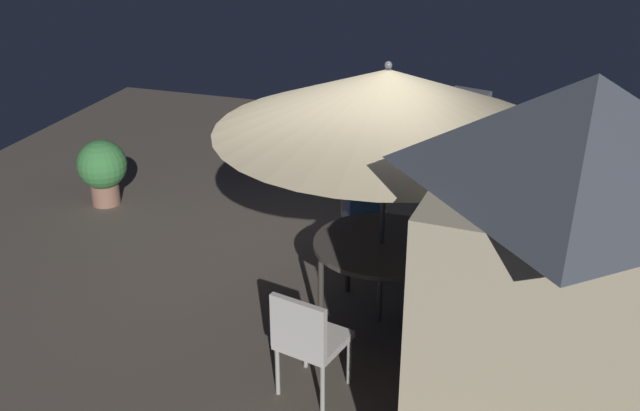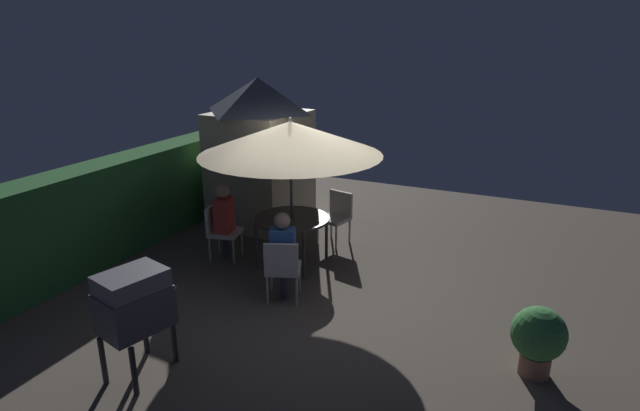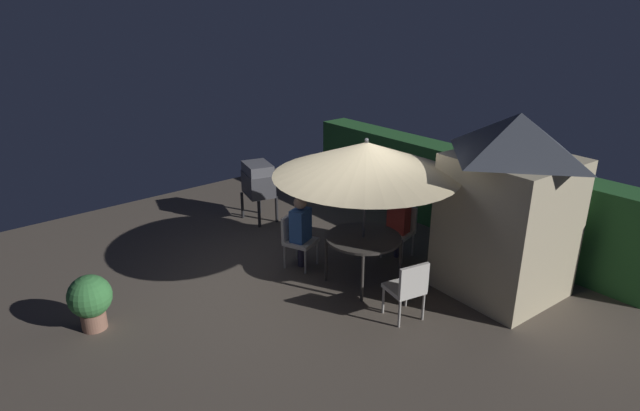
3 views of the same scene
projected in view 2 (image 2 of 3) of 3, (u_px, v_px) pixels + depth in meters
name	position (u px, v px, depth m)	size (l,w,h in m)	color
ground_plane	(317.00, 281.00, 7.86)	(11.00, 11.00, 0.00)	brown
hedge_backdrop	(132.00, 201.00, 9.00)	(7.17, 0.65, 1.58)	#28602D
garden_shed	(260.00, 151.00, 9.90)	(1.76, 1.72, 2.76)	#C6B793
patio_table	(292.00, 222.00, 8.22)	(1.17, 1.17, 0.79)	#47423D
patio_umbrella	(290.00, 138.00, 7.81)	(2.77, 2.77, 2.35)	#4C4C51
bbq_grill	(134.00, 303.00, 5.50)	(0.81, 0.67, 1.20)	#47474C
chair_near_shed	(220.00, 228.00, 8.52)	(0.55, 0.56, 0.90)	silver
chair_far_side	(282.00, 266.00, 7.13)	(0.60, 0.60, 0.90)	silver
chair_toward_hedge	(337.00, 214.00, 9.18)	(0.56, 0.55, 0.90)	silver
potted_plant_by_shed	(538.00, 337.00, 5.60)	(0.58, 0.58, 0.79)	#936651
person_in_red	(224.00, 213.00, 8.42)	(0.39, 0.31, 1.26)	#CC3D33
person_in_blue	(283.00, 246.00, 7.13)	(0.35, 0.40, 1.26)	#3866B2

